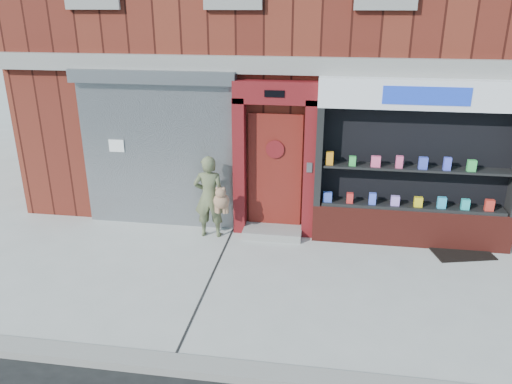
# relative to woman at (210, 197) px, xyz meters

# --- Properties ---
(ground) EXTENTS (80.00, 80.00, 0.00)m
(ground) POSITION_rel_woman_xyz_m (1.90, -1.53, -0.79)
(ground) COLOR #9E9E99
(ground) RESTS_ON ground
(curb) EXTENTS (60.00, 0.30, 0.12)m
(curb) POSITION_rel_woman_xyz_m (1.90, -3.68, -0.73)
(curb) COLOR gray
(curb) RESTS_ON ground
(building) EXTENTS (12.00, 8.16, 8.00)m
(building) POSITION_rel_woman_xyz_m (1.90, 4.46, 3.21)
(building) COLOR #521A12
(building) RESTS_ON ground
(shutter_bay) EXTENTS (3.10, 0.30, 3.04)m
(shutter_bay) POSITION_rel_woman_xyz_m (-1.10, 0.40, 0.93)
(shutter_bay) COLOR gray
(shutter_bay) RESTS_ON ground
(red_door_bay) EXTENTS (1.52, 0.58, 2.90)m
(red_door_bay) POSITION_rel_woman_xyz_m (1.15, 0.33, 0.66)
(red_door_bay) COLOR #5C0F13
(red_door_bay) RESTS_ON ground
(pharmacy_bay) EXTENTS (3.50, 0.41, 3.00)m
(pharmacy_bay) POSITION_rel_woman_xyz_m (3.65, 0.28, 0.58)
(pharmacy_bay) COLOR maroon
(pharmacy_bay) RESTS_ON ground
(woman) EXTENTS (0.72, 0.54, 1.58)m
(woman) POSITION_rel_woman_xyz_m (0.00, 0.00, 0.00)
(woman) COLOR #575E3E
(woman) RESTS_ON ground
(doormat) EXTENTS (1.15, 0.94, 0.03)m
(doormat) POSITION_rel_woman_xyz_m (4.55, 0.02, -0.78)
(doormat) COLOR black
(doormat) RESTS_ON ground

